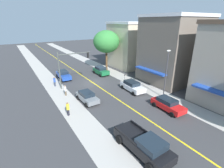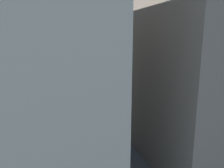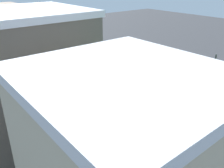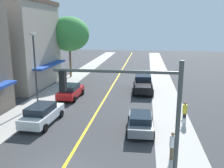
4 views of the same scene
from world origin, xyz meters
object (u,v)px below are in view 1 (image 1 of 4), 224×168
(black_pickup_truck, at_px, (143,144))
(white_sedan_left_curb, at_px, (132,86))
(pedestrian_blue_shirt, at_px, (55,81))
(blue_sedan_right_curb, at_px, (63,75))
(green_sedan_left_curb, at_px, (101,71))
(parking_meter, at_px, (125,77))
(small_dog, at_px, (68,109))
(red_sedan_left_curb, at_px, (168,104))
(street_lamp, at_px, (166,69))
(grey_sedan_right_curb, at_px, (87,97))
(pedestrian_white_shirt, at_px, (65,90))
(fire_hydrant, at_px, (109,72))
(traffic_light_mast, at_px, (70,63))
(pedestrian_yellow_shirt, at_px, (68,109))
(street_tree_right_corner, at_px, (106,42))

(black_pickup_truck, bearing_deg, white_sedan_left_curb, 143.38)
(pedestrian_blue_shirt, bearing_deg, blue_sedan_right_curb, -127.73)
(green_sedan_left_curb, xyz_separation_m, black_pickup_truck, (7.67, 21.52, 0.06))
(parking_meter, xyz_separation_m, small_dog, (12.79, 5.52, -0.43))
(red_sedan_left_curb, bearing_deg, street_lamp, 140.59)
(grey_sedan_right_curb, relative_size, white_sedan_left_curb, 0.90)
(street_lamp, height_order, white_sedan_left_curb, street_lamp)
(street_lamp, distance_m, small_dog, 14.32)
(green_sedan_left_curb, xyz_separation_m, pedestrian_white_shirt, (9.61, 6.49, 0.03))
(fire_hydrant, height_order, small_dog, fire_hydrant)
(traffic_light_mast, distance_m, pedestrian_blue_shirt, 4.35)
(red_sedan_left_curb, relative_size, blue_sedan_right_curb, 0.93)
(black_pickup_truck, xyz_separation_m, pedestrian_yellow_shirt, (3.46, -9.28, 0.00))
(green_sedan_left_curb, relative_size, white_sedan_left_curb, 0.91)
(red_sedan_left_curb, height_order, white_sedan_left_curb, white_sedan_left_curb)
(fire_hydrant, relative_size, pedestrian_yellow_shirt, 0.42)
(blue_sedan_right_curb, xyz_separation_m, white_sedan_left_curb, (-7.54, 11.85, -0.01))
(street_tree_right_corner, height_order, pedestrian_blue_shirt, street_tree_right_corner)
(small_dog, bearing_deg, street_tree_right_corner, -20.23)
(black_pickup_truck, distance_m, pedestrian_yellow_shirt, 9.90)
(street_tree_right_corner, height_order, grey_sedan_right_curb, street_tree_right_corner)
(street_lamp, bearing_deg, white_sedan_left_curb, -61.14)
(pedestrian_yellow_shirt, distance_m, pedestrian_white_shirt, 5.95)
(pedestrian_yellow_shirt, bearing_deg, red_sedan_left_curb, -67.86)
(grey_sedan_right_curb, relative_size, blue_sedan_right_curb, 0.88)
(street_lamp, bearing_deg, grey_sedan_right_curb, -24.99)
(green_sedan_left_curb, height_order, pedestrian_blue_shirt, pedestrian_blue_shirt)
(parking_meter, xyz_separation_m, red_sedan_left_curb, (1.85, 11.62, -0.06))
(pedestrian_yellow_shirt, bearing_deg, parking_meter, -16.27)
(parking_meter, relative_size, pedestrian_yellow_shirt, 0.74)
(traffic_light_mast, height_order, blue_sedan_right_curb, traffic_light_mast)
(traffic_light_mast, distance_m, red_sedan_left_curb, 16.39)
(fire_hydrant, relative_size, grey_sedan_right_curb, 0.18)
(traffic_light_mast, xyz_separation_m, blue_sedan_right_curb, (-0.14, -4.90, -3.30))
(pedestrian_blue_shirt, bearing_deg, white_sedan_left_curb, 139.56)
(fire_hydrant, distance_m, small_dog, 16.89)
(traffic_light_mast, relative_size, street_lamp, 0.88)
(fire_hydrant, height_order, grey_sedan_right_curb, grey_sedan_right_curb)
(green_sedan_left_curb, height_order, grey_sedan_right_curb, green_sedan_left_curb)
(parking_meter, bearing_deg, small_dog, 23.36)
(street_lamp, distance_m, red_sedan_left_curb, 5.11)
(fire_hydrant, bearing_deg, grey_sedan_right_curb, 45.68)
(pedestrian_yellow_shirt, relative_size, small_dog, 2.04)
(pedestrian_blue_shirt, relative_size, small_dog, 2.04)
(street_tree_right_corner, height_order, fire_hydrant, street_tree_right_corner)
(street_tree_right_corner, distance_m, pedestrian_yellow_shirt, 20.76)
(traffic_light_mast, relative_size, blue_sedan_right_curb, 1.30)
(fire_hydrant, relative_size, traffic_light_mast, 0.12)
(fire_hydrant, xyz_separation_m, pedestrian_blue_shirt, (11.75, 1.35, 0.56))
(pedestrian_blue_shirt, bearing_deg, street_lamp, 134.06)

